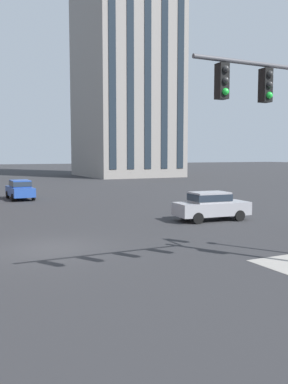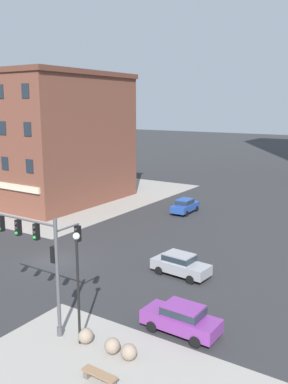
% 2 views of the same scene
% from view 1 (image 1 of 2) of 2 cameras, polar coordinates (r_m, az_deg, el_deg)
% --- Properties ---
extents(ground_plane, '(320.00, 320.00, 0.00)m').
position_cam_1_polar(ground_plane, '(17.36, -12.91, -7.71)').
color(ground_plane, '#2D2D30').
extents(car_main_northbound_far, '(2.00, 4.45, 1.68)m').
position_cam_1_polar(car_main_northbound_far, '(36.83, -16.93, 0.43)').
color(car_main_northbound_far, '#23479E').
rests_on(car_main_northbound_far, ground).
extents(car_main_southbound_near, '(4.53, 2.16, 1.68)m').
position_cam_1_polar(car_main_southbound_near, '(24.25, 9.33, -1.79)').
color(car_main_southbound_near, '#99999E').
rests_on(car_main_southbound_near, ground).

